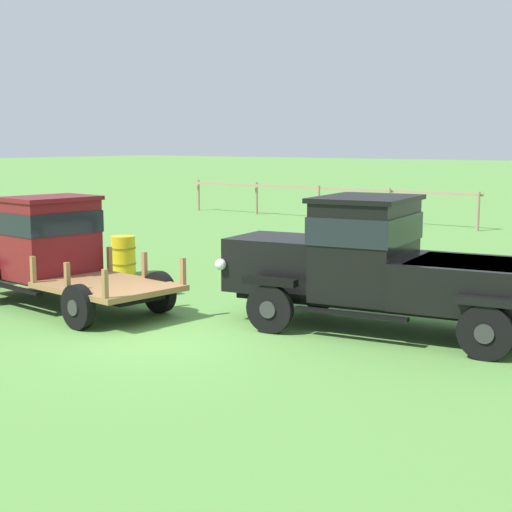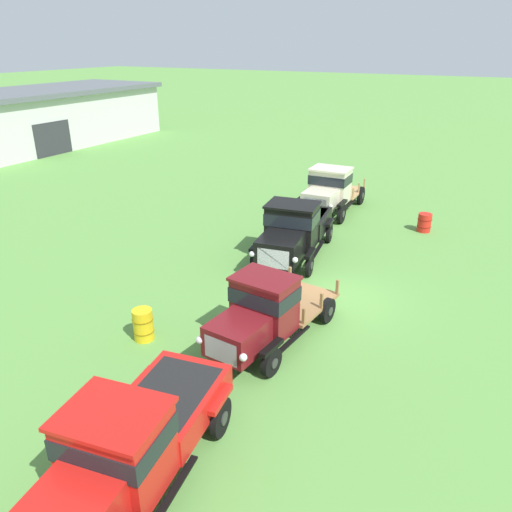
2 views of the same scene
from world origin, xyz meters
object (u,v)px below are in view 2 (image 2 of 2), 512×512
object	(u,v)px
vintage_truck_foreground_near	(127,448)
vintage_truck_far_side	(329,190)
vintage_truck_second_in_line	(262,313)
vintage_truck_midrow_center	(294,229)
farm_shed	(46,117)
oil_drum_beside_row	(143,325)
oil_drum_near_fence	(424,223)

from	to	relation	value
vintage_truck_foreground_near	vintage_truck_far_side	xyz separation A→B (m)	(17.32, 2.72, 0.08)
vintage_truck_second_in_line	vintage_truck_midrow_center	bearing A→B (deg)	16.92
farm_shed	oil_drum_beside_row	distance (m)	32.38
vintage_truck_midrow_center	vintage_truck_far_side	size ratio (longest dim) A/B	1.09
farm_shed	vintage_truck_midrow_center	world-z (taller)	farm_shed
farm_shed	oil_drum_near_fence	world-z (taller)	farm_shed
vintage_truck_foreground_near	vintage_truck_midrow_center	world-z (taller)	vintage_truck_midrow_center
farm_shed	vintage_truck_midrow_center	distance (m)	29.71
vintage_truck_foreground_near	vintage_truck_second_in_line	distance (m)	5.52
vintage_truck_midrow_center	oil_drum_beside_row	distance (m)	7.60
vintage_truck_second_in_line	vintage_truck_midrow_center	size ratio (longest dim) A/B	0.89
vintage_truck_midrow_center	oil_drum_beside_row	world-z (taller)	vintage_truck_midrow_center
farm_shed	vintage_truck_far_side	distance (m)	27.33
vintage_truck_far_side	vintage_truck_second_in_line	bearing A→B (deg)	-167.74
vintage_truck_far_side	oil_drum_beside_row	xyz separation A→B (m)	(-13.06, 0.58, -0.74)
farm_shed	oil_drum_near_fence	size ratio (longest dim) A/B	23.87
farm_shed	vintage_truck_second_in_line	xyz separation A→B (m)	(-17.92, -29.18, -1.12)
vintage_truck_second_in_line	oil_drum_beside_row	distance (m)	3.44
vintage_truck_foreground_near	oil_drum_beside_row	size ratio (longest dim) A/B	6.02
vintage_truck_midrow_center	vintage_truck_second_in_line	bearing A→B (deg)	-163.08
vintage_truck_midrow_center	oil_drum_near_fence	distance (m)	6.69
vintage_truck_second_in_line	oil_drum_near_fence	xyz separation A→B (m)	(11.53, -2.09, -0.67)
farm_shed	vintage_truck_second_in_line	bearing A→B (deg)	-121.56
vintage_truck_midrow_center	farm_shed	bearing A→B (deg)	66.77
oil_drum_near_fence	vintage_truck_midrow_center	bearing A→B (deg)	143.21
vintage_truck_foreground_near	vintage_truck_midrow_center	size ratio (longest dim) A/B	0.98
farm_shed	vintage_truck_far_side	xyz separation A→B (m)	(-6.12, -26.61, -0.99)
vintage_truck_foreground_near	vintage_truck_far_side	size ratio (longest dim) A/B	1.07
vintage_truck_midrow_center	oil_drum_beside_row	bearing A→B (deg)	170.47
vintage_truck_second_in_line	oil_drum_beside_row	bearing A→B (deg)	111.80
vintage_truck_midrow_center	vintage_truck_foreground_near	bearing A→B (deg)	-170.11
vintage_truck_foreground_near	farm_shed	bearing A→B (deg)	51.37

